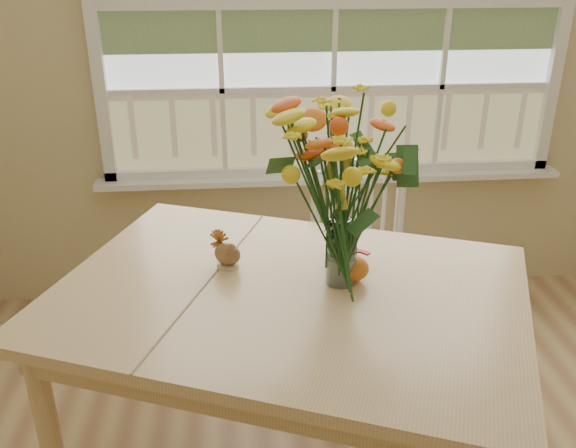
{
  "coord_description": "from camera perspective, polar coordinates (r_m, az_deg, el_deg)",
  "views": [
    {
      "loc": [
        -0.49,
        -0.78,
        1.79
      ],
      "look_at": [
        -0.34,
        0.92,
        1.01
      ],
      "focal_mm": 38.0,
      "sensor_mm": 36.0,
      "label": 1
    }
  ],
  "objects": [
    {
      "name": "wall_back",
      "position": [
        3.1,
        4.27,
        16.29
      ],
      "size": [
        4.0,
        0.02,
        2.7
      ],
      "primitive_type": "cube",
      "color": "#D1BC85",
      "rests_on": "floor"
    },
    {
      "name": "window",
      "position": [
        3.04,
        4.5,
        19.56
      ],
      "size": [
        2.42,
        0.12,
        1.74
      ],
      "color": "silver",
      "rests_on": "wall_back"
    },
    {
      "name": "dining_table",
      "position": [
        2.01,
        0.05,
        -8.35
      ],
      "size": [
        1.76,
        1.52,
        0.79
      ],
      "rotation": [
        0.0,
        0.0,
        -0.37
      ],
      "color": "tan",
      "rests_on": "floor"
    },
    {
      "name": "windsor_chair",
      "position": [
        2.75,
        6.31,
        -3.12
      ],
      "size": [
        0.5,
        0.49,
        0.93
      ],
      "rotation": [
        0.0,
        0.0,
        -0.19
      ],
      "color": "white",
      "rests_on": "floor"
    },
    {
      "name": "flower_vase",
      "position": [
        1.87,
        5.24,
        3.14
      ],
      "size": [
        0.45,
        0.45,
        0.53
      ],
      "color": "white",
      "rests_on": "dining_table"
    },
    {
      "name": "pumpkin",
      "position": [
        2.0,
        6.09,
        -4.26
      ],
      "size": [
        0.1,
        0.1,
        0.08
      ],
      "primitive_type": "ellipsoid",
      "color": "#CA5417",
      "rests_on": "dining_table"
    },
    {
      "name": "turkey_figurine",
      "position": [
        2.08,
        -5.69,
        -2.82
      ],
      "size": [
        0.12,
        0.11,
        0.12
      ],
      "rotation": [
        0.0,
        0.0,
        -0.54
      ],
      "color": "#CCB78C",
      "rests_on": "dining_table"
    },
    {
      "name": "dark_gourd",
      "position": [
        2.15,
        5.34,
        -2.15
      ],
      "size": [
        0.13,
        0.1,
        0.08
      ],
      "color": "#38160F",
      "rests_on": "dining_table"
    }
  ]
}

